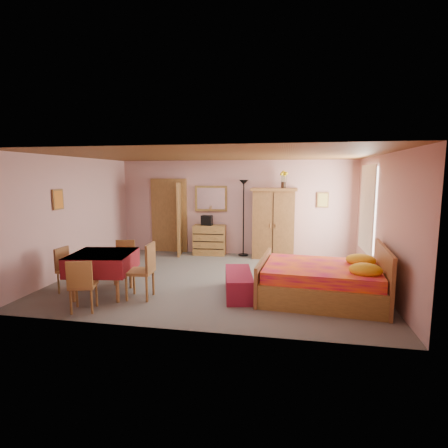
% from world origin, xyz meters
% --- Properties ---
extents(floor, '(6.50, 6.50, 0.00)m').
position_xyz_m(floor, '(0.00, 0.00, 0.00)').
color(floor, slate).
rests_on(floor, ground).
extents(ceiling, '(6.50, 6.50, 0.00)m').
position_xyz_m(ceiling, '(0.00, 0.00, 2.60)').
color(ceiling, brown).
rests_on(ceiling, wall_back).
extents(wall_back, '(6.50, 0.10, 2.60)m').
position_xyz_m(wall_back, '(0.00, 2.50, 1.30)').
color(wall_back, '#C4918E').
rests_on(wall_back, floor).
extents(wall_front, '(6.50, 0.10, 2.60)m').
position_xyz_m(wall_front, '(0.00, -2.50, 1.30)').
color(wall_front, '#C4918E').
rests_on(wall_front, floor).
extents(wall_left, '(0.10, 5.00, 2.60)m').
position_xyz_m(wall_left, '(-3.25, 0.00, 1.30)').
color(wall_left, '#C4918E').
rests_on(wall_left, floor).
extents(wall_right, '(0.10, 5.00, 2.60)m').
position_xyz_m(wall_right, '(3.25, 0.00, 1.30)').
color(wall_right, '#C4918E').
rests_on(wall_right, floor).
extents(doorway, '(1.06, 0.12, 2.15)m').
position_xyz_m(doorway, '(-1.90, 2.47, 1.02)').
color(doorway, '#9E6B35').
rests_on(doorway, floor).
extents(window, '(0.08, 1.40, 1.95)m').
position_xyz_m(window, '(3.21, 1.20, 1.45)').
color(window, white).
rests_on(window, wall_right).
extents(picture_left, '(0.04, 0.32, 0.42)m').
position_xyz_m(picture_left, '(-3.22, -0.60, 1.70)').
color(picture_left, orange).
rests_on(picture_left, wall_left).
extents(picture_back, '(0.30, 0.04, 0.40)m').
position_xyz_m(picture_back, '(2.35, 2.47, 1.55)').
color(picture_back, '#D8BF59').
rests_on(picture_back, wall_back).
extents(chest_of_drawers, '(0.90, 0.49, 0.83)m').
position_xyz_m(chest_of_drawers, '(-0.67, 2.25, 0.41)').
color(chest_of_drawers, '#9F7036').
rests_on(chest_of_drawers, floor).
extents(wall_mirror, '(0.90, 0.12, 0.71)m').
position_xyz_m(wall_mirror, '(-0.67, 2.46, 1.55)').
color(wall_mirror, white).
rests_on(wall_mirror, wall_back).
extents(stereo, '(0.30, 0.23, 0.27)m').
position_xyz_m(stereo, '(-0.74, 2.23, 0.96)').
color(stereo, black).
rests_on(stereo, chest_of_drawers).
extents(floor_lamp, '(0.27, 0.27, 2.07)m').
position_xyz_m(floor_lamp, '(0.27, 2.31, 1.04)').
color(floor_lamp, black).
rests_on(floor_lamp, floor).
extents(wardrobe, '(1.19, 0.62, 1.86)m').
position_xyz_m(wardrobe, '(1.09, 2.19, 0.93)').
color(wardrobe, brown).
rests_on(wardrobe, floor).
extents(sunflower_vase, '(0.19, 0.19, 0.45)m').
position_xyz_m(sunflower_vase, '(1.32, 2.21, 2.09)').
color(sunflower_vase, yellow).
rests_on(sunflower_vase, wardrobe).
extents(bed, '(2.28, 1.86, 1.00)m').
position_xyz_m(bed, '(2.06, -0.79, 0.50)').
color(bed, '#BA1248').
rests_on(bed, floor).
extents(bench, '(0.70, 1.33, 0.42)m').
position_xyz_m(bench, '(0.59, -0.87, 0.21)').
color(bench, maroon).
rests_on(bench, floor).
extents(dining_table, '(1.22, 1.22, 0.79)m').
position_xyz_m(dining_table, '(-1.86, -1.32, 0.39)').
color(dining_table, maroon).
rests_on(dining_table, floor).
extents(chair_south, '(0.49, 0.49, 0.87)m').
position_xyz_m(chair_south, '(-1.79, -2.08, 0.43)').
color(chair_south, '#9A6634').
rests_on(chair_south, floor).
extents(chair_north, '(0.47, 0.47, 0.86)m').
position_xyz_m(chair_north, '(-1.83, -0.56, 0.43)').
color(chair_north, '#AF723B').
rests_on(chair_north, floor).
extents(chair_west, '(0.41, 0.41, 0.85)m').
position_xyz_m(chair_west, '(-2.56, -1.27, 0.42)').
color(chair_west, '#AC783A').
rests_on(chair_west, floor).
extents(chair_east, '(0.49, 0.49, 1.00)m').
position_xyz_m(chair_east, '(-1.13, -1.36, 0.50)').
color(chair_east, '#9A6834').
rests_on(chair_east, floor).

